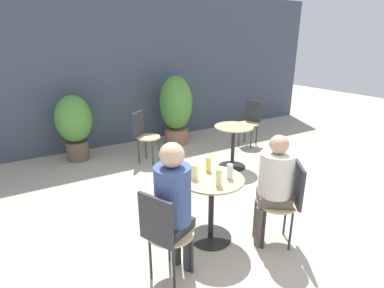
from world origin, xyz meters
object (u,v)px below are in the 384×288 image
bistro_chair_0 (164,230)px  potted_plant_0 (74,123)px  bistro_chair_3 (251,119)px  beer_glass_2 (230,171)px  seated_person_0 (174,199)px  beer_glass_3 (208,164)px  bistro_chair_1 (287,196)px  cafe_table_far (233,140)px  bistro_chair_2 (143,132)px  cafe_table_near (211,197)px  potted_plant_1 (176,107)px  beer_glass_1 (219,178)px  beer_glass_0 (195,172)px  seated_person_1 (274,181)px

bistro_chair_0 → potted_plant_0: potted_plant_0 is taller
bistro_chair_3 → beer_glass_2: size_ratio=5.74×
bistro_chair_0 → seated_person_0: bearing=-90.0°
bistro_chair_0 → bistro_chair_3: 4.02m
beer_glass_3 → bistro_chair_1: bearing=-47.3°
cafe_table_far → bistro_chair_2: size_ratio=0.80×
bistro_chair_3 → cafe_table_far: bearing=-78.2°
potted_plant_0 → bistro_chair_2: bearing=-35.1°
cafe_table_near → beer_glass_3: (0.07, 0.16, 0.30)m
potted_plant_1 → beer_glass_2: bearing=-108.2°
bistro_chair_2 → potted_plant_1: potted_plant_1 is taller
potted_plant_0 → potted_plant_1: 1.97m
cafe_table_far → bistro_chair_1: (-0.78, -1.88, 0.06)m
cafe_table_far → beer_glass_1: bearing=-132.0°
bistro_chair_1 → beer_glass_0: (-0.79, 0.53, 0.25)m
cafe_table_near → beer_glass_0: size_ratio=4.73×
bistro_chair_0 → beer_glass_3: 0.94m
bistro_chair_2 → potted_plant_0: 1.23m
bistro_chair_3 → potted_plant_0: (-3.23, 0.94, 0.13)m
bistro_chair_1 → potted_plant_0: bearing=-122.9°
bistro_chair_0 → potted_plant_1: bearing=-53.8°
cafe_table_far → beer_glass_2: 2.01m
bistro_chair_1 → beer_glass_2: (-0.48, 0.35, 0.25)m
cafe_table_near → bistro_chair_2: bistro_chair_2 is taller
bistro_chair_3 → beer_glass_3: 3.13m
bistro_chair_1 → seated_person_1: seated_person_1 is taller
potted_plant_1 → beer_glass_0: bearing=-114.3°
beer_glass_0 → seated_person_1: bearing=-33.4°
cafe_table_near → seated_person_1: seated_person_1 is taller
beer_glass_3 → seated_person_0: bearing=-146.2°
beer_glass_3 → potted_plant_1: size_ratio=0.11×
seated_person_0 → potted_plant_1: (1.75, 3.30, -0.01)m
cafe_table_near → bistro_chair_1: size_ratio=0.80×
cafe_table_near → bistro_chair_3: 3.28m
bistro_chair_1 → bistro_chair_2: 2.90m
beer_glass_0 → beer_glass_1: size_ratio=0.88×
seated_person_0 → beer_glass_3: size_ratio=8.08×
cafe_table_near → beer_glass_2: bearing=-33.2°
seated_person_0 → potted_plant_1: size_ratio=0.92×
bistro_chair_1 → bistro_chair_3: 3.20m
beer_glass_1 → cafe_table_near: bearing=77.3°
cafe_table_far → seated_person_1: 2.02m
bistro_chair_2 → bistro_chair_1: bearing=-122.8°
bistro_chair_0 → seated_person_0: seated_person_0 is taller
bistro_chair_2 → beer_glass_0: 2.39m
beer_glass_3 → potted_plant_1: bearing=68.8°
seated_person_1 → potted_plant_1: bearing=-155.7°
potted_plant_0 → beer_glass_1: bearing=-77.2°
cafe_table_far → beer_glass_1: (-1.45, -1.61, 0.32)m
bistro_chair_3 → beer_glass_3: bearing=-74.0°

